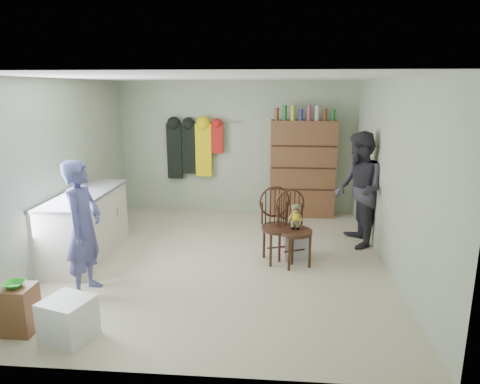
# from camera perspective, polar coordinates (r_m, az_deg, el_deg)

# --- Properties ---
(ground_plane) EXTENTS (5.00, 5.00, 0.00)m
(ground_plane) POSITION_cam_1_polar(r_m,az_deg,el_deg) (6.13, -2.51, -9.06)
(ground_plane) COLOR beige
(ground_plane) RESTS_ON ground
(room_walls) EXTENTS (5.00, 5.00, 5.00)m
(room_walls) POSITION_cam_1_polar(r_m,az_deg,el_deg) (6.23, -2.06, 6.39)
(room_walls) COLOR #AAB698
(room_walls) RESTS_ON ground
(counter) EXTENTS (0.64, 1.86, 0.94)m
(counter) POSITION_cam_1_polar(r_m,az_deg,el_deg) (6.50, -19.93, -4.14)
(counter) COLOR silver
(counter) RESTS_ON ground
(stool) EXTENTS (0.34, 0.29, 0.49)m
(stool) POSITION_cam_1_polar(r_m,az_deg,el_deg) (4.90, -27.54, -13.71)
(stool) COLOR brown
(stool) RESTS_ON ground
(bowl) EXTENTS (0.20, 0.20, 0.05)m
(bowl) POSITION_cam_1_polar(r_m,az_deg,el_deg) (4.79, -27.90, -10.84)
(bowl) COLOR green
(bowl) RESTS_ON stool
(plastic_tub) EXTENTS (0.53, 0.51, 0.41)m
(plastic_tub) POSITION_cam_1_polar(r_m,az_deg,el_deg) (4.62, -21.93, -15.42)
(plastic_tub) COLOR white
(plastic_tub) RESTS_ON ground
(chair_front) EXTENTS (0.60, 0.60, 1.03)m
(chair_front) POSITION_cam_1_polar(r_m,az_deg,el_deg) (5.87, 7.15, -4.20)
(chair_front) COLOR #3C2115
(chair_front) RESTS_ON ground
(chair_far) EXTENTS (0.58, 0.58, 1.04)m
(chair_far) POSITION_cam_1_polar(r_m,az_deg,el_deg) (5.98, 4.95, -3.98)
(chair_far) COLOR #3C2115
(chair_far) RESTS_ON ground
(striped_bag) EXTENTS (0.41, 0.35, 0.38)m
(striped_bag) POSITION_cam_1_polar(r_m,az_deg,el_deg) (6.20, 7.46, -7.00)
(striped_bag) COLOR #E57572
(striped_bag) RESTS_ON ground
(person_left) EXTENTS (0.39, 0.59, 1.60)m
(person_left) POSITION_cam_1_polar(r_m,az_deg,el_deg) (5.27, -20.16, -4.53)
(person_left) COLOR #484B85
(person_left) RESTS_ON ground
(person_right) EXTENTS (0.73, 0.90, 1.76)m
(person_right) POSITION_cam_1_polar(r_m,az_deg,el_deg) (6.68, 15.55, 0.29)
(person_right) COLOR #2D2B33
(person_right) RESTS_ON ground
(dresser) EXTENTS (1.20, 0.39, 2.07)m
(dresser) POSITION_cam_1_polar(r_m,az_deg,el_deg) (8.06, 8.34, 3.16)
(dresser) COLOR brown
(dresser) RESTS_ON ground
(coat_rack) EXTENTS (1.42, 0.12, 1.09)m
(coat_rack) POSITION_cam_1_polar(r_m,az_deg,el_deg) (8.21, -6.31, 5.80)
(coat_rack) COLOR #99999E
(coat_rack) RESTS_ON ground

